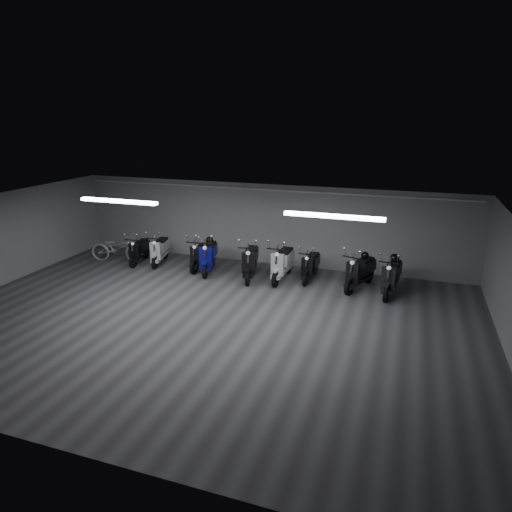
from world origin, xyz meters
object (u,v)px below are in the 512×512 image
(helmet_2, at_px, (395,258))
(scooter_7, at_px, (311,261))
(scooter_3, at_px, (202,250))
(helmet_0, at_px, (365,255))
(scooter_6, at_px, (282,258))
(scooter_1, at_px, (139,246))
(scooter_4, at_px, (208,251))
(bicycle, at_px, (117,245))
(scooter_9, at_px, (392,271))
(helmet_1, at_px, (210,240))
(scooter_2, at_px, (159,246))
(scooter_8, at_px, (360,267))
(scooter_5, at_px, (250,256))

(helmet_2, bearing_deg, scooter_7, 176.87)
(scooter_3, bearing_deg, helmet_0, 2.50)
(scooter_6, bearing_deg, scooter_7, 19.03)
(scooter_1, relative_size, scooter_4, 0.85)
(scooter_3, height_order, scooter_6, scooter_6)
(scooter_1, height_order, helmet_2, scooter_1)
(bicycle, height_order, helmet_0, bicycle)
(scooter_4, relative_size, helmet_0, 8.30)
(scooter_3, bearing_deg, helmet_2, 1.49)
(scooter_7, bearing_deg, bicycle, -174.37)
(scooter_4, bearing_deg, bicycle, 167.24)
(scooter_9, relative_size, helmet_0, 8.20)
(helmet_1, bearing_deg, bicycle, -174.70)
(scooter_4, height_order, bicycle, scooter_4)
(bicycle, bearing_deg, scooter_7, -98.33)
(scooter_1, distance_m, scooter_2, 0.74)
(scooter_7, height_order, scooter_9, scooter_9)
(scooter_8, bearing_deg, scooter_2, -161.50)
(helmet_2, bearing_deg, scooter_1, -179.13)
(scooter_2, bearing_deg, scooter_3, -12.87)
(scooter_4, bearing_deg, scooter_9, -14.64)
(scooter_6, xyz_separation_m, scooter_7, (0.85, 0.27, -0.11))
(bicycle, height_order, helmet_1, bicycle)
(scooter_5, bearing_deg, helmet_1, 152.98)
(scooter_2, bearing_deg, bicycle, 177.07)
(scooter_9, distance_m, helmet_1, 5.95)
(bicycle, bearing_deg, helmet_1, -96.08)
(helmet_1, bearing_deg, scooter_3, -170.81)
(scooter_5, relative_size, helmet_2, 7.06)
(scooter_8, bearing_deg, scooter_7, -170.22)
(scooter_5, distance_m, scooter_6, 1.02)
(scooter_5, xyz_separation_m, bicycle, (-5.06, 0.08, -0.13))
(helmet_2, bearing_deg, scooter_5, -175.87)
(scooter_2, height_order, scooter_8, scooter_8)
(scooter_2, xyz_separation_m, scooter_3, (1.63, 0.00, -0.01))
(helmet_0, bearing_deg, helmet_2, -6.75)
(scooter_4, distance_m, bicycle, 3.54)
(scooter_7, xyz_separation_m, helmet_0, (1.66, -0.04, 0.37))
(scooter_4, bearing_deg, scooter_8, -13.46)
(scooter_7, relative_size, helmet_2, 6.00)
(scooter_9, xyz_separation_m, bicycle, (-9.40, 0.03, -0.10))
(scooter_8, height_order, helmet_0, scooter_8)
(scooter_6, bearing_deg, helmet_0, 6.93)
(scooter_8, distance_m, scooter_9, 0.92)
(scooter_4, bearing_deg, scooter_6, -12.75)
(scooter_9, bearing_deg, scooter_8, -179.68)
(scooter_7, bearing_deg, scooter_1, -174.90)
(scooter_7, height_order, helmet_2, scooter_7)
(helmet_0, relative_size, helmet_1, 0.94)
(scooter_5, distance_m, helmet_2, 4.39)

